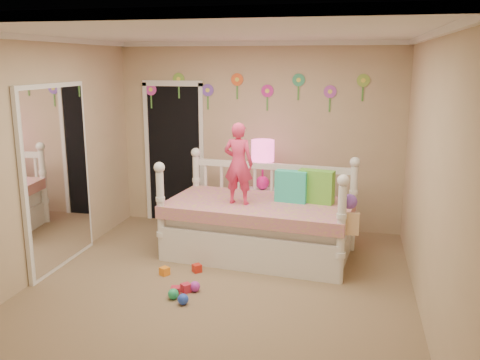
% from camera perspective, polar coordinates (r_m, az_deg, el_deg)
% --- Properties ---
extents(floor, '(4.00, 4.50, 0.01)m').
position_cam_1_polar(floor, '(5.54, -2.40, -11.98)').
color(floor, '#7F684C').
rests_on(floor, ground).
extents(ceiling, '(4.00, 4.50, 0.01)m').
position_cam_1_polar(ceiling, '(5.03, -2.69, 15.98)').
color(ceiling, white).
rests_on(ceiling, floor).
extents(back_wall, '(4.00, 0.01, 2.60)m').
position_cam_1_polar(back_wall, '(7.29, 2.04, 4.78)').
color(back_wall, tan).
rests_on(back_wall, floor).
extents(left_wall, '(0.01, 4.50, 2.60)m').
position_cam_1_polar(left_wall, '(5.96, -21.47, 2.06)').
color(left_wall, tan).
rests_on(left_wall, floor).
extents(right_wall, '(0.01, 4.50, 2.60)m').
position_cam_1_polar(right_wall, '(5.01, 20.16, 0.25)').
color(right_wall, tan).
rests_on(right_wall, floor).
extents(crown_molding, '(4.00, 4.50, 0.06)m').
position_cam_1_polar(crown_molding, '(5.03, -2.69, 15.64)').
color(crown_molding, white).
rests_on(crown_molding, ceiling).
extents(daybed, '(2.36, 1.44, 1.22)m').
position_cam_1_polar(daybed, '(6.28, 2.14, -3.02)').
color(daybed, white).
rests_on(daybed, floor).
extents(pillow_turquoise, '(0.40, 0.19, 0.38)m').
position_cam_1_polar(pillow_turquoise, '(6.24, 5.67, -0.71)').
color(pillow_turquoise, '#29CFAB').
rests_on(pillow_turquoise, daybed).
extents(pillow_lime, '(0.44, 0.24, 0.40)m').
position_cam_1_polar(pillow_lime, '(6.24, 8.40, -0.72)').
color(pillow_lime, '#69C23B').
rests_on(pillow_lime, daybed).
extents(child, '(0.38, 0.27, 0.97)m').
position_cam_1_polar(child, '(6.07, -0.17, 1.82)').
color(child, '#EE3666').
rests_on(child, daybed).
extents(nightstand, '(0.41, 0.32, 0.65)m').
position_cam_1_polar(nightstand, '(7.05, 2.46, -3.61)').
color(nightstand, white).
rests_on(nightstand, floor).
extents(table_lamp, '(0.30, 0.30, 0.67)m').
position_cam_1_polar(table_lamp, '(6.87, 2.52, 2.56)').
color(table_lamp, '#EE1F96').
rests_on(table_lamp, nightstand).
extents(closet_doorway, '(0.90, 0.04, 2.07)m').
position_cam_1_polar(closet_doorway, '(7.64, -7.27, 3.05)').
color(closet_doorway, black).
rests_on(closet_doorway, back_wall).
extents(flower_decals, '(3.40, 0.02, 0.50)m').
position_cam_1_polar(flower_decals, '(7.24, 1.35, 9.82)').
color(flower_decals, '#B2668C').
rests_on(flower_decals, back_wall).
extents(mirror_closet, '(0.07, 1.30, 2.10)m').
position_cam_1_polar(mirror_closet, '(6.23, -19.46, 0.31)').
color(mirror_closet, white).
rests_on(mirror_closet, left_wall).
extents(hanging_bag, '(0.20, 0.16, 0.36)m').
position_cam_1_polar(hanging_bag, '(5.60, 11.92, -3.87)').
color(hanging_bag, beige).
rests_on(hanging_bag, daybed).
extents(toy_scatter, '(1.23, 1.51, 0.11)m').
position_cam_1_polar(toy_scatter, '(5.57, -8.17, -11.33)').
color(toy_scatter, '#996666').
rests_on(toy_scatter, floor).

